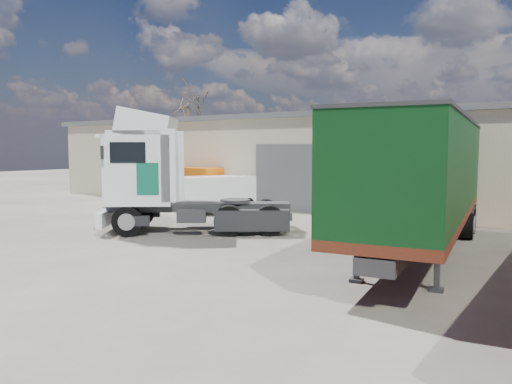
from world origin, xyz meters
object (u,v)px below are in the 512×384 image
Objects in this scene: box_trailer at (423,173)px; panel_van at (214,192)px; tractor_unit at (167,180)px; orange_skip at (200,188)px; bare_tree at (188,96)px.

panel_van is (-12.84, 5.36, -1.65)m from box_trailer.
box_trailer is at bearing 61.65° from tractor_unit.
panel_van is at bearing 168.15° from tractor_unit.
orange_skip reaches higher than panel_van.
orange_skip is at bearing 176.87° from tractor_unit.
bare_tree is at bearing 141.32° from orange_skip.
box_trailer is at bearing -17.48° from orange_skip.
tractor_unit reaches higher than box_trailer.
bare_tree is 1.98× the size of panel_van.
bare_tree is 15.88m from orange_skip.
tractor_unit is at bearing 179.76° from box_trailer.
bare_tree reaches higher than panel_van.
panel_van is (-2.98, 6.67, -1.13)m from tractor_unit.
tractor_unit is 7.40m from panel_van.
tractor_unit is 9.77m from orange_skip.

